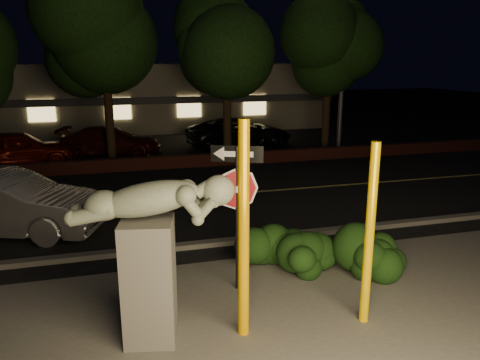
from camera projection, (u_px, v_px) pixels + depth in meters
name	position (u px, v px, depth m)	size (l,w,h in m)	color
ground	(182.00, 175.00, 17.75)	(90.00, 90.00, 0.00)	black
patio	(285.00, 333.00, 7.49)	(14.00, 6.00, 0.02)	#4C4944
road	(196.00, 197.00, 14.95)	(80.00, 8.00, 0.01)	black
lane_marking	(196.00, 196.00, 14.95)	(80.00, 0.12, 0.01)	#B4AA48
curb	(226.00, 242.00, 11.11)	(80.00, 0.25, 0.12)	#4C4944
brick_wall	(176.00, 162.00, 18.90)	(40.00, 0.35, 0.50)	#491B17
parking_lot	(161.00, 144.00, 24.28)	(40.00, 12.00, 0.01)	black
building	(147.00, 94.00, 31.23)	(22.00, 10.20, 4.00)	slate
tree_far_b	(102.00, 13.00, 18.57)	(5.20, 5.20, 8.41)	black
tree_far_c	(227.00, 25.00, 19.59)	(4.80, 4.80, 7.84)	black
tree_far_d	(330.00, 33.00, 21.42)	(4.40, 4.40, 7.42)	black
yellow_pole_left	(244.00, 233.00, 7.06)	(0.17, 0.17, 3.45)	#F4AB00
yellow_pole_right	(369.00, 236.00, 7.47)	(0.15, 0.15, 3.06)	#FFC601
signpost	(237.00, 190.00, 8.46)	(0.88, 0.39, 2.79)	black
sculpture	(150.00, 242.00, 6.97)	(2.47, 1.11, 2.64)	#4C4944
hedge_center	(281.00, 245.00, 9.75)	(1.92, 0.90, 1.00)	black
hedge_right	(310.00, 251.00, 9.36)	(1.66, 0.89, 1.08)	black
hedge_far_right	(375.00, 253.00, 9.28)	(1.57, 0.98, 1.09)	black
streetlight	(341.00, 6.00, 20.72)	(1.65, 0.52, 11.02)	#48484D
silver_sedan	(4.00, 204.00, 11.58)	(1.67, 4.80, 1.58)	#ADACB1
parked_car_red	(18.00, 148.00, 19.09)	(1.74, 4.32, 1.47)	maroon
parked_car_darkred	(111.00, 141.00, 21.32)	(1.82, 4.48, 1.30)	#43110A
parked_car_dark	(240.00, 133.00, 23.29)	(2.41, 5.22, 1.45)	black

